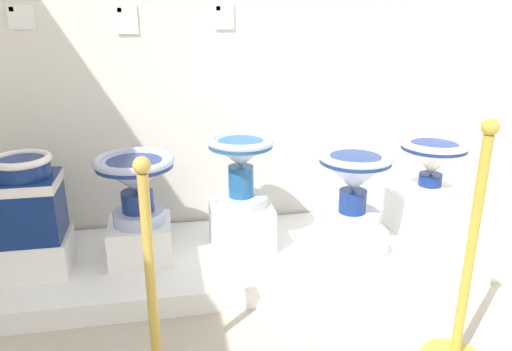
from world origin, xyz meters
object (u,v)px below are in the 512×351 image
antique_toilet_broad_patterned (27,196)px  info_placard_second (127,19)px  antique_toilet_slender_white (136,178)px  info_placard_third (224,16)px  plinth_block_squat_floral (241,225)px  antique_toilet_squat_floral (241,159)px  plinth_block_broad_patterned (36,253)px  plinth_block_slender_white (141,240)px  antique_toilet_rightmost (354,176)px  info_placard_first (21,17)px  antique_toilet_central_ornate (433,160)px  plinth_block_rightmost (350,233)px  plinth_block_central_ornate (426,214)px  stanchion_post_near_left (153,315)px  stanchion_post_near_right (463,301)px

antique_toilet_broad_patterned → info_placard_second: 1.09m
antique_toilet_slender_white → info_placard_third: bearing=39.5°
plinth_block_squat_floral → antique_toilet_squat_floral: antique_toilet_squat_floral is taller
plinth_block_broad_patterned → antique_toilet_squat_floral: size_ratio=0.88×
antique_toilet_broad_patterned → plinth_block_slender_white: size_ratio=1.32×
antique_toilet_broad_patterned → plinth_block_squat_floral: bearing=4.5°
antique_toilet_squat_floral → info_placard_second: (-0.57, 0.39, 0.73)m
antique_toilet_rightmost → info_placard_first: size_ratio=2.95×
antique_toilet_slender_white → antique_toilet_central_ornate: size_ratio=1.06×
plinth_block_squat_floral → info_placard_third: 1.20m
info_placard_second → info_placard_third: 0.54m
plinth_block_broad_patterned → antique_toilet_slender_white: antique_toilet_slender_white is taller
antique_toilet_broad_patterned → plinth_block_rightmost: (1.71, -0.04, -0.34)m
antique_toilet_slender_white → plinth_block_rightmost: (1.17, -0.08, -0.38)m
antique_toilet_slender_white → plinth_block_squat_floral: antique_toilet_slender_white is taller
plinth_block_squat_floral → antique_toilet_rightmost: bearing=-11.8°
plinth_block_central_ornate → info_placard_first: (-2.24, 0.42, 1.14)m
antique_toilet_broad_patterned → info_placard_third: bearing=24.0°
plinth_block_central_ornate → stanchion_post_near_left: 1.83m
plinth_block_squat_floral → antique_toilet_rightmost: (0.61, -0.13, 0.30)m
plinth_block_broad_patterned → info_placard_second: (0.53, 0.48, 1.15)m
plinth_block_squat_floral → info_placard_second: bearing=145.5°
info_placard_third → antique_toilet_broad_patterned: bearing=-156.0°
plinth_block_squat_floral → info_placard_third: size_ratio=2.37×
plinth_block_central_ornate → stanchion_post_near_right: stanchion_post_near_right is taller
plinth_block_central_ornate → stanchion_post_near_left: bearing=-151.9°
plinth_block_squat_floral → info_placard_third: (-0.03, 0.39, 1.13)m
plinth_block_broad_patterned → stanchion_post_near_left: (0.61, -0.81, 0.10)m
plinth_block_broad_patterned → plinth_block_central_ornate: (2.22, 0.05, 0.02)m
plinth_block_broad_patterned → info_placard_third: 1.65m
plinth_block_slender_white → info_placard_second: size_ratio=2.07×
plinth_block_slender_white → antique_toilet_squat_floral: bearing=5.3°
antique_toilet_squat_floral → antique_toilet_rightmost: (0.61, -0.13, -0.09)m
antique_toilet_rightmost → antique_toilet_slender_white: bearing=176.3°
stanchion_post_near_left → plinth_block_squat_floral: bearing=61.6°
antique_toilet_slender_white → plinth_block_squat_floral: 0.66m
plinth_block_broad_patterned → info_placard_second: 1.35m
antique_toilet_rightmost → antique_toilet_broad_patterned: bearing=178.6°
plinth_block_rightmost → antique_toilet_central_ornate: antique_toilet_central_ornate is taller
antique_toilet_broad_patterned → plinth_block_slender_white: antique_toilet_broad_patterned is taller
antique_toilet_central_ornate → plinth_block_rightmost: bearing=-169.6°
stanchion_post_near_right → plinth_block_slender_white: bearing=143.2°
plinth_block_central_ornate → stanchion_post_near_right: bearing=-111.6°
info_placard_second → antique_toilet_slender_white: bearing=-89.2°
plinth_block_squat_floral → antique_toilet_central_ornate: size_ratio=0.87×
stanchion_post_near_right → info_placard_first: bearing=142.6°
info_placard_second → plinth_block_central_ornate: bearing=-14.0°
plinth_block_squat_floral → antique_toilet_central_ornate: 1.18m
plinth_block_slender_white → antique_toilet_central_ornate: (1.69, 0.02, 0.35)m
plinth_block_broad_patterned → antique_toilet_slender_white: bearing=3.6°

